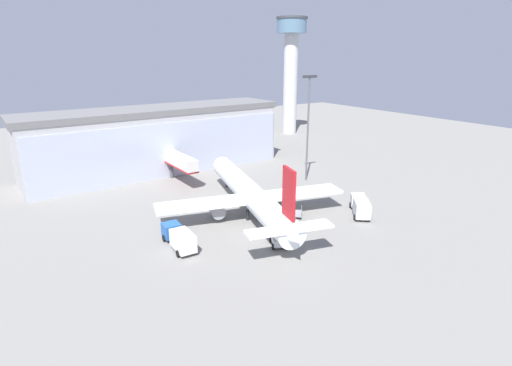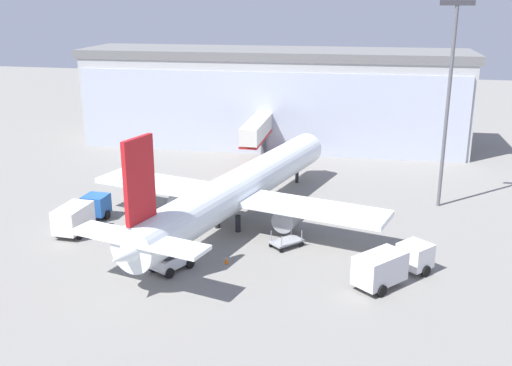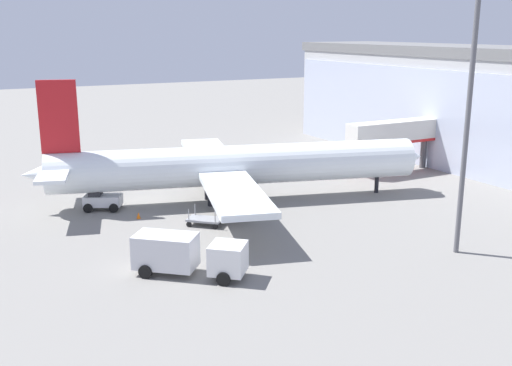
# 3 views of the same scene
# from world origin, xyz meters

# --- Properties ---
(ground) EXTENTS (240.00, 240.00, 0.00)m
(ground) POSITION_xyz_m (0.00, 0.00, 0.00)
(ground) COLOR gray
(terminal_building) EXTENTS (55.35, 15.13, 13.63)m
(terminal_building) POSITION_xyz_m (0.01, 39.48, 6.81)
(terminal_building) COLOR #ACACAC
(terminal_building) RESTS_ON ground
(jet_bridge) EXTENTS (2.59, 11.87, 5.73)m
(jet_bridge) POSITION_xyz_m (0.09, 28.25, 4.35)
(jet_bridge) COLOR beige
(jet_bridge) RESTS_ON ground
(apron_light_mast) EXTENTS (3.20, 0.40, 20.47)m
(apron_light_mast) POSITION_xyz_m (22.02, 16.35, 12.01)
(apron_light_mast) COLOR #59595E
(apron_light_mast) RESTS_ON ground
(airplane) EXTENTS (29.48, 36.89, 11.44)m
(airplane) POSITION_xyz_m (2.92, 7.04, 3.37)
(airplane) COLOR white
(airplane) RESTS_ON ground
(catering_truck) EXTENTS (2.66, 7.36, 2.65)m
(catering_truck) POSITION_xyz_m (-10.96, 2.38, 1.47)
(catering_truck) COLOR #2659A5
(catering_truck) RESTS_ON ground
(fuel_truck) EXTENTS (6.29, 7.07, 2.65)m
(fuel_truck) POSITION_xyz_m (17.36, -2.46, 1.47)
(fuel_truck) COLOR silver
(fuel_truck) RESTS_ON ground
(baggage_cart) EXTENTS (3.05, 3.16, 1.50)m
(baggage_cart) POSITION_xyz_m (8.46, 2.35, 0.50)
(baggage_cart) COLOR gray
(baggage_cart) RESTS_ON ground
(pushback_tug) EXTENTS (3.26, 3.67, 2.30)m
(pushback_tug) POSITION_xyz_m (0.27, -4.23, 0.97)
(pushback_tug) COLOR silver
(pushback_tug) RESTS_ON ground
(safety_cone_nose) EXTENTS (0.36, 0.36, 0.55)m
(safety_cone_nose) POSITION_xyz_m (4.27, -2.04, 0.28)
(safety_cone_nose) COLOR orange
(safety_cone_nose) RESTS_ON ground
(safety_cone_wingtip) EXTENTS (0.36, 0.36, 0.55)m
(safety_cone_wingtip) POSITION_xyz_m (-10.44, 5.54, 0.28)
(safety_cone_wingtip) COLOR orange
(safety_cone_wingtip) RESTS_ON ground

